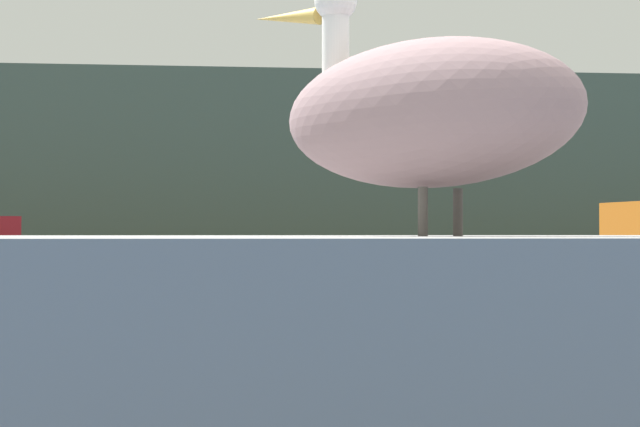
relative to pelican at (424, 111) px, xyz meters
name	(u,v)px	position (x,y,z in m)	size (l,w,h in m)	color
hillside_backdrop	(205,165)	(0.29, 62.05, 3.49)	(140.00, 13.63, 9.36)	#5B664C
pier_dock	(427,369)	(0.01, -0.01, -0.79)	(3.72, 2.67, 0.81)	gray
pelican	(424,111)	(0.00, 0.00, 0.00)	(1.07, 1.16, 0.85)	gray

